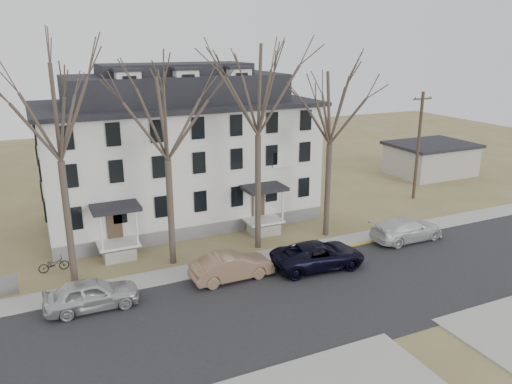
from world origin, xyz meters
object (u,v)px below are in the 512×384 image
boarding_house (179,152)px  tree_mid_left (165,113)px  tree_center (258,83)px  utility_pole_far (418,145)px  tree_far_left (54,105)px  car_white (407,230)px  car_tan (232,267)px  car_silver (91,295)px  tree_mid_right (331,103)px  car_navy (318,256)px  bicycle_left (54,265)px

boarding_house → tree_mid_left: size_ratio=1.63×
tree_center → utility_pole_far: 19.03m
tree_far_left → car_white: tree_far_left is taller
tree_center → utility_pole_far: bearing=13.5°
tree_mid_left → tree_center: tree_center is taller
utility_pole_far → car_tan: size_ratio=1.92×
car_silver → tree_center: bearing=-70.4°
tree_mid_left → tree_center: size_ratio=0.87×
boarding_house → car_silver: 15.35m
tree_mid_right → tree_far_left: bearing=180.0°
car_navy → utility_pole_far: bearing=-55.1°
car_silver → car_white: (21.57, 0.46, -0.03)m
boarding_house → utility_pole_far: boarding_house is taller
utility_pole_far → car_white: size_ratio=1.72×
tree_mid_left → car_navy: (8.03, -4.55, -8.79)m
tree_center → car_tan: size_ratio=2.97×
tree_mid_left → car_silver: 11.02m
tree_far_left → tree_mid_right: tree_far_left is taller
boarding_house → car_navy: (5.03, -12.71, -4.56)m
car_tan → car_white: car_tan is taller
car_tan → car_navy: car_tan is taller
car_navy → tree_far_left: bearing=77.4°
car_navy → car_tan: bearing=87.2°
utility_pole_far → car_navy: 18.24m
tree_mid_right → utility_pole_far: tree_mid_right is taller
car_navy → car_white: (8.07, 1.21, -0.01)m
tree_far_left → boarding_house: bearing=42.2°
tree_center → car_silver: 15.85m
tree_far_left → utility_pole_far: (29.50, 4.20, -5.44)m
car_silver → bicycle_left: (-1.54, 5.59, -0.36)m
car_tan → bicycle_left: car_tan is taller
boarding_house → tree_mid_right: size_ratio=1.63×
tree_center → bicycle_left: 16.89m
tree_far_left → tree_mid_right: 17.52m
tree_center → car_tan: bearing=-132.7°
utility_pole_far → tree_far_left: bearing=-171.9°
utility_pole_far → car_white: utility_pole_far is taller
tree_far_left → car_white: (22.10, -3.35, -9.54)m
utility_pole_far → car_silver: size_ratio=1.95×
car_silver → car_navy: size_ratio=0.83×
tree_center → car_white: 14.79m
tree_mid_left → tree_mid_right: size_ratio=1.00×
car_navy → tree_center: bearing=29.4°
tree_mid_right → car_navy: tree_mid_right is taller
tree_mid_left → car_white: size_ratio=2.30×
tree_mid_right → car_tan: tree_mid_right is taller
bicycle_left → tree_far_left: bearing=-152.6°
tree_far_left → tree_center: bearing=0.0°
boarding_house → tree_center: 10.39m
tree_far_left → bicycle_left: bearing=119.6°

